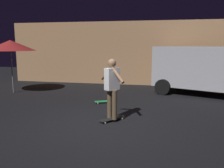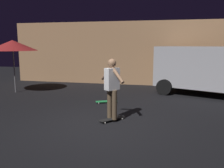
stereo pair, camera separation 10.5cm
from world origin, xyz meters
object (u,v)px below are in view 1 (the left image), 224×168
at_px(parked_van, 213,68).
at_px(skateboard_spare, 105,101).
at_px(patio_umbrella, 10,45).
at_px(skater, 112,84).
at_px(skateboard_ridden, 112,119).

height_order(parked_van, skateboard_spare, parked_van).
bearing_deg(skateboard_spare, patio_umbrella, 167.57).
relative_size(parked_van, skater, 2.98).
distance_m(parked_van, skater, 5.39).
relative_size(parked_van, patio_umbrella, 2.16).
bearing_deg(parked_van, skateboard_spare, -151.37).
bearing_deg(patio_umbrella, skateboard_ridden, -30.13).
bearing_deg(parked_van, skater, -128.92).
xyz_separation_m(skateboard_spare, skater, (0.66, -1.98, 0.98)).
relative_size(skateboard_ridden, skater, 0.44).
bearing_deg(skater, skateboard_ridden, 45.00).
height_order(patio_umbrella, skateboard_spare, patio_umbrella).
bearing_deg(skater, parked_van, 51.08).
height_order(parked_van, skateboard_ridden, parked_van).
distance_m(patio_umbrella, skateboard_spare, 4.97).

